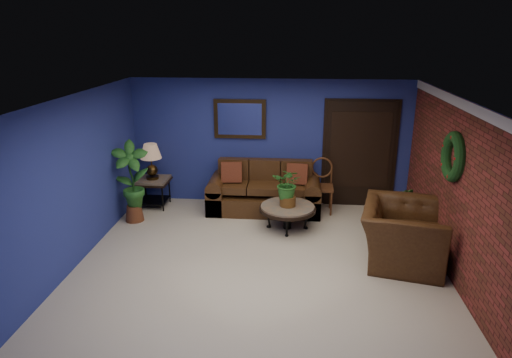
# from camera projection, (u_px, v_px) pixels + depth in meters

# --- Properties ---
(floor) EXTENTS (5.50, 5.50, 0.00)m
(floor) POSITION_uv_depth(u_px,v_px,m) (261.00, 259.00, 7.07)
(floor) COLOR #BFB69E
(floor) RESTS_ON ground
(wall_back) EXTENTS (5.50, 0.04, 2.50)m
(wall_back) POSITION_uv_depth(u_px,v_px,m) (270.00, 143.00, 9.04)
(wall_back) COLOR navy
(wall_back) RESTS_ON ground
(wall_left) EXTENTS (0.04, 5.00, 2.50)m
(wall_left) POSITION_uv_depth(u_px,v_px,m) (80.00, 178.00, 6.90)
(wall_left) COLOR navy
(wall_left) RESTS_ON ground
(wall_right_brick) EXTENTS (0.04, 5.00, 2.50)m
(wall_right_brick) POSITION_uv_depth(u_px,v_px,m) (454.00, 188.00, 6.45)
(wall_right_brick) COLOR maroon
(wall_right_brick) RESTS_ON ground
(ceiling) EXTENTS (5.50, 5.00, 0.02)m
(ceiling) POSITION_uv_depth(u_px,v_px,m) (261.00, 97.00, 6.28)
(ceiling) COLOR silver
(ceiling) RESTS_ON wall_back
(crown_molding) EXTENTS (0.03, 5.00, 0.14)m
(crown_molding) POSITION_uv_depth(u_px,v_px,m) (464.00, 105.00, 6.08)
(crown_molding) COLOR white
(crown_molding) RESTS_ON wall_right_brick
(wall_mirror) EXTENTS (1.02, 0.06, 0.77)m
(wall_mirror) POSITION_uv_depth(u_px,v_px,m) (240.00, 119.00, 8.90)
(wall_mirror) COLOR #3D2A12
(wall_mirror) RESTS_ON wall_back
(closet_door) EXTENTS (1.44, 0.06, 2.18)m
(closet_door) POSITION_uv_depth(u_px,v_px,m) (359.00, 155.00, 8.93)
(closet_door) COLOR black
(closet_door) RESTS_ON wall_back
(wreath) EXTENTS (0.16, 0.72, 0.72)m
(wreath) POSITION_uv_depth(u_px,v_px,m) (453.00, 157.00, 6.36)
(wreath) COLOR black
(wreath) RESTS_ON wall_right_brick
(sofa) EXTENTS (2.16, 0.93, 0.97)m
(sofa) POSITION_uv_depth(u_px,v_px,m) (264.00, 194.00, 8.94)
(sofa) COLOR #432913
(sofa) RESTS_ON ground
(coffee_table) EXTENTS (1.00, 1.00, 0.43)m
(coffee_table) POSITION_uv_depth(u_px,v_px,m) (288.00, 209.00, 8.05)
(coffee_table) COLOR #59554E
(coffee_table) RESTS_ON ground
(end_table) EXTENTS (0.63, 0.63, 0.58)m
(end_table) POSITION_uv_depth(u_px,v_px,m) (153.00, 185.00, 9.05)
(end_table) COLOR #59554E
(end_table) RESTS_ON ground
(table_lamp) EXTENTS (0.41, 0.41, 0.68)m
(table_lamp) POSITION_uv_depth(u_px,v_px,m) (151.00, 157.00, 8.87)
(table_lamp) COLOR #3D2A12
(table_lamp) RESTS_ON end_table
(side_chair) EXTENTS (0.46, 0.46, 1.04)m
(side_chair) POSITION_uv_depth(u_px,v_px,m) (322.00, 182.00, 8.81)
(side_chair) COLOR #5A3119
(side_chair) RESTS_ON ground
(armchair) EXTENTS (1.47, 1.60, 0.89)m
(armchair) POSITION_uv_depth(u_px,v_px,m) (403.00, 234.00, 6.90)
(armchair) COLOR #432913
(armchair) RESTS_ON ground
(coffee_plant) EXTENTS (0.62, 0.57, 0.70)m
(coffee_plant) POSITION_uv_depth(u_px,v_px,m) (288.00, 185.00, 7.91)
(coffee_plant) COLOR brown
(coffee_plant) RESTS_ON coffee_table
(floor_plant) EXTENTS (0.45, 0.40, 0.84)m
(floor_plant) POSITION_uv_depth(u_px,v_px,m) (401.00, 209.00, 7.87)
(floor_plant) COLOR brown
(floor_plant) RESTS_ON ground
(tall_plant) EXTENTS (0.77, 0.65, 1.51)m
(tall_plant) POSITION_uv_depth(u_px,v_px,m) (131.00, 179.00, 8.24)
(tall_plant) COLOR brown
(tall_plant) RESTS_ON ground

